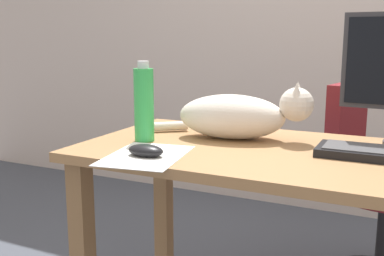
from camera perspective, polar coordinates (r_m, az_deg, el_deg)
name	(u,v)px	position (r m, az deg, el deg)	size (l,w,h in m)	color
desk	(302,190)	(1.45, 13.36, -7.41)	(1.38, 0.65, 0.74)	#9E7247
office_chair	(374,205)	(2.14, 21.43, -8.77)	(0.49, 0.48, 0.89)	black
cat	(238,115)	(1.56, 5.70, 1.58)	(0.61, 0.23, 0.20)	silver
computer_mouse	(146,151)	(1.34, -5.71, -2.78)	(0.11, 0.06, 0.04)	black
paper_sheet	(146,156)	(1.35, -5.62, -3.38)	(0.21, 0.30, 0.00)	white
water_bottle	(144,104)	(1.53, -5.92, 2.96)	(0.07, 0.07, 0.26)	green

